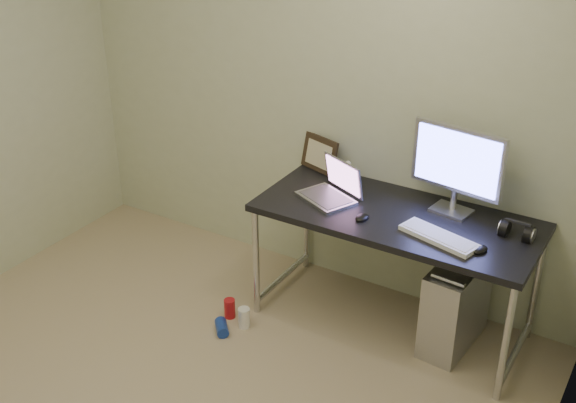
{
  "coord_description": "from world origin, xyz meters",
  "views": [
    {
      "loc": [
        2.01,
        -1.94,
        2.65
      ],
      "look_at": [
        0.2,
        1.05,
        0.85
      ],
      "focal_mm": 45.0,
      "sensor_mm": 36.0,
      "label": 1
    }
  ],
  "objects": [
    {
      "name": "wall_right",
      "position": [
        1.75,
        0.0,
        1.25
      ],
      "size": [
        0.02,
        3.5,
        2.5
      ],
      "primitive_type": "cube",
      "color": "beige",
      "rests_on": "ground"
    },
    {
      "name": "mouse_left",
      "position": [
        0.56,
        1.25,
        0.77
      ],
      "size": [
        0.07,
        0.11,
        0.03
      ],
      "primitive_type": "ellipsoid",
      "rotation": [
        0.0,
        0.0,
        -0.11
      ],
      "color": "black",
      "rests_on": "desk"
    },
    {
      "name": "can_red",
      "position": [
        -0.16,
        0.96,
        0.06
      ],
      "size": [
        0.07,
        0.07,
        0.12
      ],
      "primitive_type": "cylinder",
      "rotation": [
        0.0,
        0.0,
        -0.09
      ],
      "color": "red",
      "rests_on": "ground"
    },
    {
      "name": "wall_back",
      "position": [
        0.0,
        1.75,
        1.25
      ],
      "size": [
        3.5,
        0.02,
        2.5
      ],
      "primitive_type": "cube",
      "color": "beige",
      "rests_on": "ground"
    },
    {
      "name": "desk",
      "position": [
        0.7,
        1.4,
        0.67
      ],
      "size": [
        1.58,
        0.69,
        0.75
      ],
      "color": "black",
      "rests_on": "ground"
    },
    {
      "name": "can_white",
      "position": [
        -0.03,
        0.93,
        0.06
      ],
      "size": [
        0.08,
        0.08,
        0.13
      ],
      "primitive_type": "cylinder",
      "rotation": [
        0.0,
        0.0,
        0.07
      ],
      "color": "white",
      "rests_on": "ground"
    },
    {
      "name": "headphones",
      "position": [
        1.34,
        1.49,
        0.78
      ],
      "size": [
        0.17,
        0.11,
        0.11
      ],
      "rotation": [
        0.0,
        0.0,
        -0.04
      ],
      "color": "black",
      "rests_on": "desk"
    },
    {
      "name": "webcam",
      "position": [
        0.26,
        1.66,
        0.84
      ],
      "size": [
        0.05,
        0.04,
        0.12
      ],
      "rotation": [
        0.0,
        0.0,
        0.22
      ],
      "color": "silver",
      "rests_on": "desk"
    },
    {
      "name": "laptop",
      "position": [
        0.3,
        1.4,
        0.8
      ],
      "size": [
        0.4,
        0.37,
        0.22
      ],
      "rotation": [
        0.0,
        0.0,
        -0.43
      ],
      "color": "#B9BAC0",
      "rests_on": "desk"
    },
    {
      "name": "cable_a",
      "position": [
        1.04,
        1.7,
        0.4
      ],
      "size": [
        0.01,
        0.16,
        0.69
      ],
      "primitive_type": "cylinder",
      "rotation": [
        0.21,
        0.0,
        0.0
      ],
      "color": "black",
      "rests_on": "ground"
    },
    {
      "name": "mouse_right",
      "position": [
        1.22,
        1.25,
        0.77
      ],
      "size": [
        0.09,
        0.11,
        0.03
      ],
      "primitive_type": "ellipsoid",
      "rotation": [
        0.0,
        0.0,
        -0.28
      ],
      "color": "black",
      "rests_on": "desk"
    },
    {
      "name": "tower_computer",
      "position": [
        1.09,
        1.43,
        0.26
      ],
      "size": [
        0.26,
        0.52,
        0.56
      ],
      "rotation": [
        0.0,
        0.0,
        -0.09
      ],
      "color": "silver",
      "rests_on": "ground"
    },
    {
      "name": "picture_frame",
      "position": [
        0.05,
        1.69,
        0.86
      ],
      "size": [
        0.28,
        0.16,
        0.22
      ],
      "primitive_type": "cube",
      "rotation": [
        -0.21,
        0.0,
        -0.31
      ],
      "color": "black",
      "rests_on": "desk"
    },
    {
      "name": "keyboard",
      "position": [
        1.0,
        1.26,
        0.76
      ],
      "size": [
        0.45,
        0.25,
        0.03
      ],
      "primitive_type": "cube",
      "rotation": [
        0.0,
        0.0,
        -0.27
      ],
      "color": "white",
      "rests_on": "desk"
    },
    {
      "name": "can_blue",
      "position": [
        -0.11,
        0.81,
        0.04
      ],
      "size": [
        0.14,
        0.14,
        0.07
      ],
      "primitive_type": "cylinder",
      "rotation": [
        1.57,
        0.0,
        0.75
      ],
      "color": "#1A3AA4",
      "rests_on": "ground"
    },
    {
      "name": "cable_b",
      "position": [
        1.13,
        1.68,
        0.38
      ],
      "size": [
        0.02,
        0.11,
        0.71
      ],
      "primitive_type": "cylinder",
      "rotation": [
        0.14,
        0.0,
        0.09
      ],
      "color": "black",
      "rests_on": "ground"
    },
    {
      "name": "monitor",
      "position": [
        0.95,
        1.59,
        1.04
      ],
      "size": [
        0.53,
        0.19,
        0.5
      ],
      "rotation": [
        0.0,
        0.0,
        -0.15
      ],
      "color": "#B9BAC0",
      "rests_on": "desk"
    }
  ]
}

